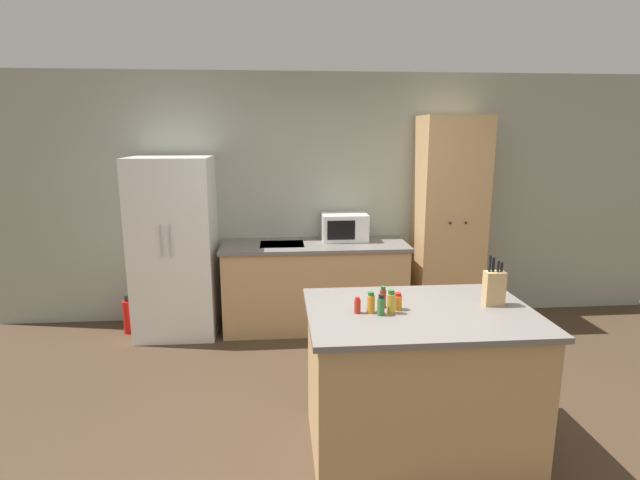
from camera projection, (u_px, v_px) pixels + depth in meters
The scene contains 15 objects.
ground_plane at pixel (376, 436), 3.35m from camera, with size 14.00×14.00×0.00m, color #423021.
wall_back at pixel (337, 199), 5.34m from camera, with size 7.20×0.06×2.60m.
refrigerator at pixel (175, 247), 4.93m from camera, with size 0.77×0.71×1.77m.
back_counter at pixel (315, 285), 5.16m from camera, with size 1.88×0.68×0.89m.
pantry_cabinet at pixel (448, 222), 5.19m from camera, with size 0.66×0.57×2.16m.
kitchen_island at pixel (417, 381), 3.12m from camera, with size 1.38×0.97×0.94m.
microwave at pixel (344, 227), 5.19m from camera, with size 0.47×0.34×0.28m.
knife_block at pixel (494, 288), 3.08m from camera, with size 0.12×0.08×0.32m.
spice_bottle_tall_dark at pixel (357, 306), 2.96m from camera, with size 0.04×0.04×0.10m.
spice_bottle_short_red at pixel (371, 303), 2.96m from camera, with size 0.05×0.05×0.13m.
spice_bottle_amber_oil at pixel (381, 306), 2.92m from camera, with size 0.04×0.04×0.13m.
spice_bottle_green_herb at pixel (397, 302), 3.02m from camera, with size 0.06×0.06×0.11m.
spice_bottle_pale_salt at pixel (391, 302), 2.95m from camera, with size 0.05×0.05×0.14m.
spice_bottle_orange_cap at pixel (383, 298), 3.05m from camera, with size 0.04×0.04×0.13m.
fire_extinguisher at pixel (128, 316), 5.04m from camera, with size 0.10×0.10×0.40m.
Camera 1 is at (-0.63, -2.95, 2.00)m, focal length 28.00 mm.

